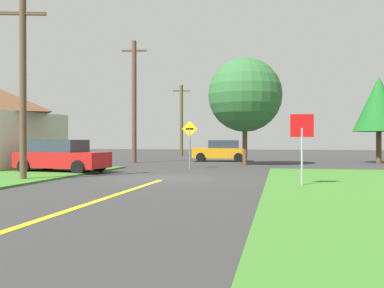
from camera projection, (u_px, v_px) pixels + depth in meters
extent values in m
plane|color=#323232|center=(167.00, 178.00, 17.62)|extent=(120.00, 120.00, 0.00)
cube|color=yellow|center=(77.00, 208.00, 9.79)|extent=(0.20, 14.00, 0.01)
cylinder|color=#9EA0A8|center=(302.00, 158.00, 14.16)|extent=(0.07, 0.07, 2.00)
cube|color=red|center=(302.00, 126.00, 14.15)|extent=(0.77, 0.09, 0.77)
cube|color=red|center=(62.00, 160.00, 20.65)|extent=(4.74, 2.41, 0.76)
cube|color=#2D3842|center=(59.00, 146.00, 20.71)|extent=(2.69, 1.92, 0.60)
cylinder|color=black|center=(99.00, 165.00, 20.98)|extent=(0.70, 0.31, 0.68)
cylinder|color=black|center=(78.00, 168.00, 19.29)|extent=(0.70, 0.31, 0.68)
cylinder|color=black|center=(48.00, 164.00, 22.01)|extent=(0.70, 0.31, 0.68)
cylinder|color=black|center=(24.00, 166.00, 20.32)|extent=(0.70, 0.31, 0.68)
cube|color=orange|center=(220.00, 153.00, 32.24)|extent=(4.30, 2.19, 0.76)
cube|color=#2D3842|center=(224.00, 144.00, 32.20)|extent=(2.42, 1.81, 0.60)
cylinder|color=black|center=(201.00, 157.00, 31.52)|extent=(0.70, 0.28, 0.68)
cylinder|color=black|center=(203.00, 156.00, 33.30)|extent=(0.70, 0.28, 0.68)
cylinder|color=black|center=(238.00, 157.00, 31.18)|extent=(0.70, 0.28, 0.68)
cylinder|color=black|center=(239.00, 157.00, 32.97)|extent=(0.70, 0.28, 0.68)
cylinder|color=brown|center=(23.00, 90.00, 16.42)|extent=(0.26, 0.26, 7.13)
cube|color=brown|center=(23.00, 13.00, 16.40)|extent=(1.77, 0.56, 0.12)
cylinder|color=brown|center=(134.00, 102.00, 30.13)|extent=(0.34, 0.34, 8.76)
cube|color=brown|center=(134.00, 51.00, 30.11)|extent=(1.80, 0.38, 0.12)
cylinder|color=brown|center=(181.00, 121.00, 43.73)|extent=(0.34, 0.34, 7.39)
cube|color=brown|center=(181.00, 91.00, 43.71)|extent=(1.79, 0.47, 0.12)
cylinder|color=slate|center=(190.00, 149.00, 23.60)|extent=(0.08, 0.08, 2.25)
cube|color=yellow|center=(190.00, 129.00, 23.59)|extent=(0.90, 0.13, 0.91)
cube|color=black|center=(190.00, 129.00, 23.59)|extent=(0.45, 0.09, 0.10)
cylinder|color=brown|center=(379.00, 147.00, 29.52)|extent=(0.36, 0.36, 2.24)
cone|color=#196421|center=(379.00, 104.00, 29.49)|extent=(3.54, 3.54, 3.89)
cylinder|color=brown|center=(245.00, 145.00, 27.08)|extent=(0.31, 0.31, 2.63)
sphere|color=#2D6431|center=(245.00, 95.00, 27.06)|extent=(4.77, 4.77, 4.77)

